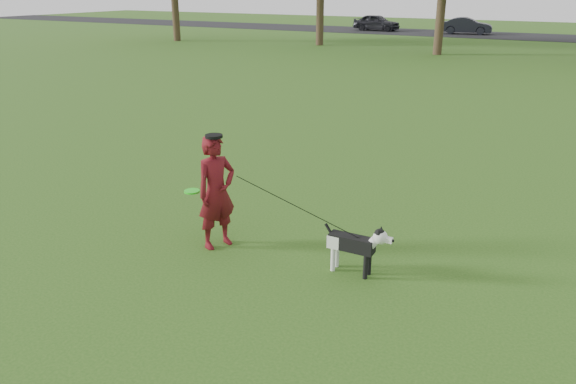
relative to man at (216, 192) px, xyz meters
The scene contains 7 objects.
ground 1.18m from the man, 38.74° to the left, with size 120.00×120.00×0.00m, color #285116.
road 40.52m from the man, 89.10° to the left, with size 120.00×7.00×0.02m, color black.
man is the anchor object (origin of this frame).
dog 2.20m from the man, ahead, with size 0.99×0.20×0.75m.
car_left 42.32m from the man, 106.80° to the left, with size 1.56×3.88×1.32m, color black.
car_mid 40.79m from the man, 96.76° to the left, with size 1.33×3.80×1.25m, color black.
man_held_items 1.33m from the man, ahead, with size 2.78×0.38×1.21m.
Camera 1 is at (3.94, -6.77, 3.71)m, focal length 35.00 mm.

